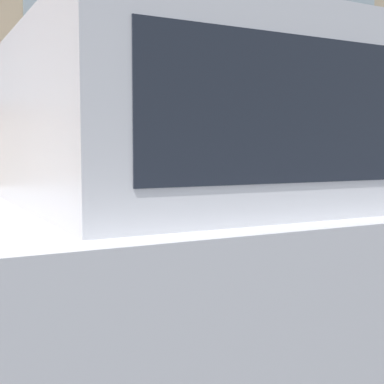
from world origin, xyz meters
TOP-DOWN VIEW (x-y plane):
  - ground_plane at (0.00, 0.00)m, footprint 80.00×80.00m
  - sidewalk at (1.56, 0.00)m, footprint 3.12×60.00m
  - fire_hydrant at (0.66, 0.49)m, footprint 0.36×0.47m
  - person at (1.05, 0.96)m, footprint 0.41×0.27m
  - parked_truck_silver_near at (-1.20, 1.13)m, footprint 2.01×4.90m

SIDE VIEW (x-z plane):
  - ground_plane at x=0.00m, z-range 0.00..0.00m
  - sidewalk at x=1.56m, z-range 0.00..0.16m
  - fire_hydrant at x=0.66m, z-range 0.17..0.99m
  - parked_truck_silver_near at x=-1.20m, z-range 0.12..1.87m
  - person at x=1.05m, z-range 0.33..2.01m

